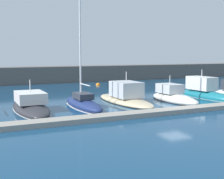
{
  "coord_description": "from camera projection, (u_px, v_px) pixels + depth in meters",
  "views": [
    {
      "loc": [
        -16.97,
        -22.64,
        5.0
      ],
      "look_at": [
        -4.47,
        3.93,
        1.57
      ],
      "focal_mm": 49.89,
      "sensor_mm": 36.0,
      "label": 1
    }
  ],
  "objects": [
    {
      "name": "breakwater_seawall",
      "position": [
        72.0,
        74.0,
        54.77
      ],
      "size": [
        108.0,
        3.85,
        2.77
      ],
      "primitive_type": "cube",
      "color": "#5B5651",
      "rests_on": "ground_plane"
    },
    {
      "name": "mooring_buoy_yellow",
      "position": [
        207.0,
        85.0,
        49.26
      ],
      "size": [
        0.72,
        0.72,
        0.72
      ],
      "primitive_type": "sphere",
      "color": "yellow",
      "rests_on": "ground_plane"
    },
    {
      "name": "sailboat_navy_third",
      "position": [
        83.0,
        102.0,
        28.69
      ],
      "size": [
        2.06,
        8.02,
        17.7
      ],
      "rotation": [
        0.0,
        0.0,
        1.57
      ],
      "color": "navy",
      "rests_on": "ground_plane"
    },
    {
      "name": "motorboat_sand_fourth",
      "position": [
        125.0,
        97.0,
        31.92
      ],
      "size": [
        3.27,
        10.08,
        3.45
      ],
      "rotation": [
        0.0,
        0.0,
        1.58
      ],
      "color": "beige",
      "rests_on": "ground_plane"
    },
    {
      "name": "dock_pier",
      "position": [
        186.0,
        110.0,
        26.74
      ],
      "size": [
        38.85,
        1.5,
        0.38
      ],
      "primitive_type": "cube",
      "color": "gray",
      "rests_on": "ground_plane"
    },
    {
      "name": "mooring_buoy_orange",
      "position": [
        98.0,
        85.0,
        49.09
      ],
      "size": [
        0.73,
        0.73,
        0.73
      ],
      "primitive_type": "sphere",
      "color": "orange",
      "rests_on": "ground_plane"
    },
    {
      "name": "motorboat_teal_sixth",
      "position": [
        204.0,
        92.0,
        35.08
      ],
      "size": [
        2.22,
        8.28,
        3.6
      ],
      "rotation": [
        0.0,
        0.0,
        1.59
      ],
      "color": "#19707F",
      "rests_on": "ground_plane"
    },
    {
      "name": "motorboat_ivory_fifth",
      "position": [
        173.0,
        97.0,
        32.47
      ],
      "size": [
        2.42,
        7.2,
        2.97
      ],
      "rotation": [
        0.0,
        0.0,
        1.58
      ],
      "color": "silver",
      "rests_on": "ground_plane"
    },
    {
      "name": "ground_plane",
      "position": [
        175.0,
        109.0,
        28.11
      ],
      "size": [
        120.0,
        120.0,
        0.0
      ],
      "primitive_type": "plane",
      "color": "navy"
    },
    {
      "name": "motorboat_charcoal_second",
      "position": [
        30.0,
        106.0,
        27.18
      ],
      "size": [
        2.83,
        9.17,
        3.09
      ],
      "rotation": [
        0.0,
        0.0,
        1.57
      ],
      "color": "#2D2D33",
      "rests_on": "ground_plane"
    }
  ]
}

